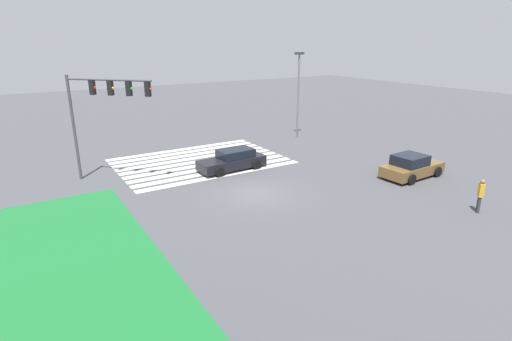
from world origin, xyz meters
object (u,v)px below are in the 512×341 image
(car_2, at_px, (233,160))
(traffic_signal_mast, at_px, (100,103))
(car_0, at_px, (412,167))
(pedestrian, at_px, (481,194))
(street_light_pole_a, at_px, (298,87))
(fire_hydrant, at_px, (173,295))

(car_2, bearing_deg, traffic_signal_mast, -16.97)
(traffic_signal_mast, bearing_deg, car_0, 15.71)
(pedestrian, relative_size, street_light_pole_a, 0.24)
(car_0, relative_size, car_2, 0.93)
(traffic_signal_mast, relative_size, street_light_pole_a, 0.87)
(street_light_pole_a, bearing_deg, car_0, 88.07)
(traffic_signal_mast, bearing_deg, fire_hydrant, -49.41)
(street_light_pole_a, bearing_deg, fire_hydrant, 43.16)
(traffic_signal_mast, height_order, pedestrian, traffic_signal_mast)
(fire_hydrant, bearing_deg, car_0, -165.88)
(pedestrian, distance_m, fire_hydrant, 16.27)
(fire_hydrant, bearing_deg, pedestrian, 176.42)
(traffic_signal_mast, bearing_deg, pedestrian, 0.18)
(traffic_signal_mast, relative_size, car_2, 1.37)
(street_light_pole_a, bearing_deg, pedestrian, 83.07)
(car_0, xyz_separation_m, car_2, (9.13, -7.51, -0.02))
(car_0, distance_m, fire_hydrant, 18.59)
(car_2, height_order, fire_hydrant, car_2)
(car_2, bearing_deg, pedestrian, 116.69)
(traffic_signal_mast, distance_m, street_light_pole_a, 17.68)
(car_0, xyz_separation_m, fire_hydrant, (18.02, 4.53, -0.26))
(traffic_signal_mast, bearing_deg, car_2, 30.67)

